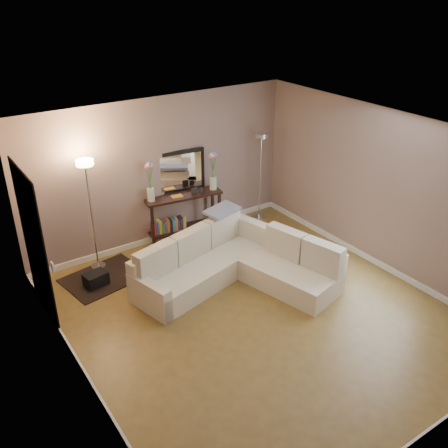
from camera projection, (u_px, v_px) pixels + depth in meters
floor at (255, 313)px, 7.20m from camera, size 5.00×5.50×0.01m
ceiling at (261, 138)px, 6.02m from camera, size 5.00×5.50×0.01m
wall_back at (161, 171)px, 8.65m from camera, size 5.00×0.02×2.60m
wall_front at (441, 350)px, 4.57m from camera, size 5.00×0.02×2.60m
wall_left at (72, 294)px, 5.36m from camera, size 0.02×5.50×2.60m
wall_right at (384, 191)px, 7.87m from camera, size 0.02×5.50×2.60m
baseboard_back at (165, 235)px, 9.20m from camera, size 5.00×0.03×0.10m
baseboard_front at (415, 442)px, 5.16m from camera, size 5.00×0.03×0.10m
baseboard_left at (89, 380)px, 5.94m from camera, size 0.03×5.50×0.10m
baseboard_right at (372, 260)px, 8.42m from camera, size 0.03×5.50×0.10m
doorway at (34, 246)px, 6.72m from camera, size 0.02×1.20×2.20m
switch_plate at (53, 267)px, 6.05m from camera, size 0.02×0.08×0.12m
sectional_sofa at (233, 264)px, 7.82m from camera, size 2.83×2.39×0.83m
throw_blanket at (222, 210)px, 8.17m from camera, size 0.67×0.50×0.08m
console_table at (179, 215)px, 8.99m from camera, size 1.43×0.56×0.86m
leaning_mirror at (179, 172)px, 8.82m from camera, size 0.99×0.18×0.77m
table_decor at (184, 195)px, 8.81m from camera, size 0.59×0.18×0.14m
flower_vase_left at (150, 185)px, 8.49m from camera, size 0.17×0.15×0.74m
flower_vase_right at (213, 174)px, 8.95m from camera, size 0.17×0.15×0.74m
floor_lamp_lit at (89, 194)px, 7.71m from camera, size 0.31×0.31×1.88m
floor_lamp_unlit at (261, 160)px, 9.41m from camera, size 0.26×0.26×1.74m
charcoal_rug at (105, 277)px, 8.02m from camera, size 1.36×1.11×0.02m
black_bag at (96, 279)px, 7.78m from camera, size 0.38×0.30×0.22m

